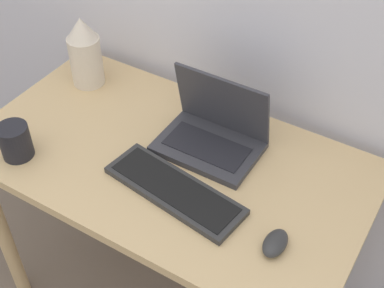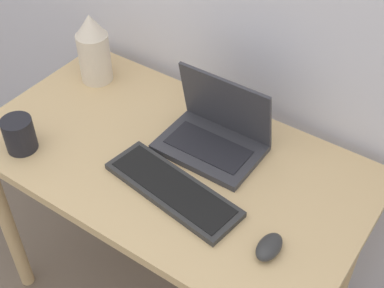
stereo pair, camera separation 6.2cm
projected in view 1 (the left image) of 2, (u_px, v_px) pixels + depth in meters
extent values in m
cube|color=tan|center=(168.00, 161.00, 1.55)|extent=(1.16, 0.64, 0.03)
cylinder|color=tan|center=(2.00, 230.00, 1.84)|extent=(0.05, 0.05, 0.73)
cylinder|color=tan|center=(99.00, 142.00, 2.18)|extent=(0.05, 0.05, 0.73)
cylinder|color=tan|center=(347.00, 252.00, 1.78)|extent=(0.05, 0.05, 0.73)
cube|color=#333338|center=(208.00, 147.00, 1.56)|extent=(0.29, 0.21, 0.02)
cube|color=black|center=(207.00, 146.00, 1.55)|extent=(0.24, 0.11, 0.00)
cube|color=#333338|center=(222.00, 104.00, 1.53)|extent=(0.29, 0.05, 0.20)
cube|color=#0F1938|center=(224.00, 101.00, 1.54)|extent=(0.26, 0.04, 0.17)
cube|color=#2D2D2D|center=(174.00, 190.00, 1.44)|extent=(0.42, 0.19, 0.02)
cube|color=black|center=(174.00, 188.00, 1.43)|extent=(0.38, 0.16, 0.00)
ellipsoid|color=#2D2D2D|center=(275.00, 243.00, 1.30)|extent=(0.05, 0.09, 0.03)
cylinder|color=beige|center=(86.00, 61.00, 1.76)|extent=(0.11, 0.11, 0.17)
cone|color=beige|center=(81.00, 28.00, 1.67)|extent=(0.10, 0.10, 0.07)
cylinder|color=black|center=(15.00, 141.00, 1.52)|extent=(0.09, 0.09, 0.10)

